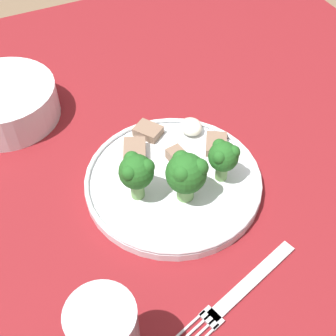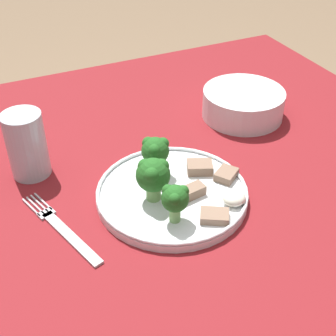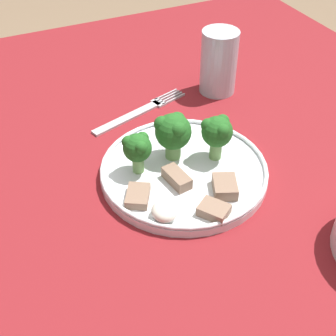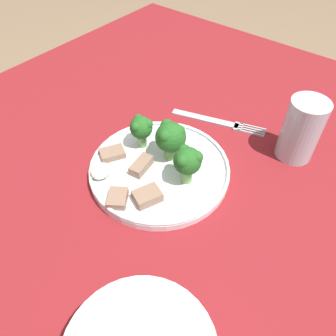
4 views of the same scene
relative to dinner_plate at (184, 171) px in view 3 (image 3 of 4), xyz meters
name	(u,v)px [view 3 (image 3 of 4)]	position (x,y,z in m)	size (l,w,h in m)	color
table	(182,214)	(-0.02, 0.01, -0.11)	(1.09, 1.01, 0.72)	maroon
dinner_plate	(184,171)	(0.00, 0.00, 0.00)	(0.23, 0.23, 0.02)	white
fork	(139,112)	(-0.17, 0.00, -0.01)	(0.07, 0.18, 0.00)	#B2B2B7
drinking_glass	(218,65)	(-0.18, 0.16, 0.04)	(0.06, 0.06, 0.11)	#B2C1CC
broccoli_floret_near_rim_left	(137,148)	(-0.02, -0.06, 0.04)	(0.04, 0.04, 0.06)	#709E56
broccoli_floret_center_left	(217,132)	(0.00, 0.05, 0.05)	(0.04, 0.04, 0.07)	#709E56
broccoli_floret_back_left	(173,131)	(-0.03, 0.00, 0.05)	(0.05, 0.05, 0.07)	#709E56
meat_slice_front_slice	(177,178)	(0.02, -0.02, 0.01)	(0.05, 0.03, 0.02)	#846651
meat_slice_middle_slice	(138,196)	(0.03, -0.08, 0.01)	(0.05, 0.04, 0.01)	#846651
meat_slice_rear_slice	(225,187)	(0.06, 0.03, 0.01)	(0.05, 0.04, 0.02)	#846651
meat_slice_edge_slice	(214,210)	(0.09, 0.00, 0.01)	(0.05, 0.04, 0.01)	#846651
sauce_dollop	(164,211)	(0.07, -0.06, 0.01)	(0.03, 0.03, 0.02)	silver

